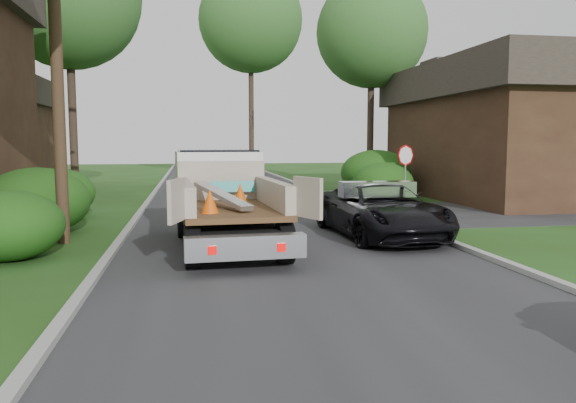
{
  "coord_description": "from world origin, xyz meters",
  "views": [
    {
      "loc": [
        -2.29,
        -9.86,
        2.54
      ],
      "look_at": [
        -0.1,
        2.75,
        1.2
      ],
      "focal_mm": 35.0,
      "sensor_mm": 36.0,
      "label": 1
    }
  ],
  "objects_px": {
    "house_right": "(525,129)",
    "tree_center_far": "(251,21)",
    "utility_pole": "(56,35)",
    "tree_right_far": "(372,32)",
    "stop_sign": "(405,164)",
    "flatbed_truck": "(222,192)",
    "black_pickup": "(381,210)"
  },
  "relations": [
    {
      "from": "house_right",
      "to": "tree_center_far",
      "type": "distance_m",
      "value": 20.93
    },
    {
      "from": "utility_pole",
      "to": "tree_right_far",
      "type": "relative_size",
      "value": 0.87
    },
    {
      "from": "stop_sign",
      "to": "flatbed_truck",
      "type": "relative_size",
      "value": 0.39
    },
    {
      "from": "tree_right_far",
      "to": "flatbed_truck",
      "type": "xyz_separation_m",
      "value": [
        -9.0,
        -15.46,
        -7.2
      ]
    },
    {
      "from": "house_right",
      "to": "flatbed_truck",
      "type": "relative_size",
      "value": 2.04
    },
    {
      "from": "stop_sign",
      "to": "flatbed_truck",
      "type": "height_order",
      "value": "stop_sign"
    },
    {
      "from": "tree_right_far",
      "to": "stop_sign",
      "type": "bearing_deg",
      "value": -101.81
    },
    {
      "from": "black_pickup",
      "to": "tree_center_far",
      "type": "bearing_deg",
      "value": 88.52
    },
    {
      "from": "tree_right_far",
      "to": "tree_center_far",
      "type": "height_order",
      "value": "tree_center_far"
    },
    {
      "from": "tree_center_far",
      "to": "flatbed_truck",
      "type": "height_order",
      "value": "tree_center_far"
    },
    {
      "from": "utility_pole",
      "to": "house_right",
      "type": "distance_m",
      "value": 20.66
    },
    {
      "from": "stop_sign",
      "to": "utility_pole",
      "type": "bearing_deg",
      "value": -159.38
    },
    {
      "from": "stop_sign",
      "to": "house_right",
      "type": "relative_size",
      "value": 0.19
    },
    {
      "from": "tree_right_far",
      "to": "flatbed_truck",
      "type": "bearing_deg",
      "value": -120.21
    },
    {
      "from": "stop_sign",
      "to": "tree_center_far",
      "type": "relative_size",
      "value": 0.17
    },
    {
      "from": "black_pickup",
      "to": "flatbed_truck",
      "type": "bearing_deg",
      "value": 176.26
    },
    {
      "from": "utility_pole",
      "to": "tree_center_far",
      "type": "xyz_separation_m",
      "value": [
        7.48,
        25.02,
        5.81
      ]
    },
    {
      "from": "stop_sign",
      "to": "tree_center_far",
      "type": "xyz_separation_m",
      "value": [
        -3.2,
        21.0,
        9.2
      ]
    },
    {
      "from": "stop_sign",
      "to": "tree_center_far",
      "type": "bearing_deg",
      "value": 98.66
    },
    {
      "from": "black_pickup",
      "to": "tree_right_far",
      "type": "bearing_deg",
      "value": 69.8
    },
    {
      "from": "utility_pole",
      "to": "tree_right_far",
      "type": "bearing_deg",
      "value": 49.16
    },
    {
      "from": "house_right",
      "to": "tree_right_far",
      "type": "relative_size",
      "value": 1.13
    },
    {
      "from": "utility_pole",
      "to": "flatbed_truck",
      "type": "xyz_separation_m",
      "value": [
        3.98,
        -0.44,
        -3.89
      ]
    },
    {
      "from": "stop_sign",
      "to": "black_pickup",
      "type": "xyz_separation_m",
      "value": [
        -2.45,
        -4.5,
        -1.05
      ]
    },
    {
      "from": "flatbed_truck",
      "to": "tree_center_far",
      "type": "bearing_deg",
      "value": 78.91
    },
    {
      "from": "tree_right_far",
      "to": "black_pickup",
      "type": "distance_m",
      "value": 17.97
    },
    {
      "from": "stop_sign",
      "to": "house_right",
      "type": "bearing_deg",
      "value": 32.66
    },
    {
      "from": "black_pickup",
      "to": "utility_pole",
      "type": "bearing_deg",
      "value": 173.49
    },
    {
      "from": "tree_center_far",
      "to": "flatbed_truck",
      "type": "relative_size",
      "value": 2.3
    },
    {
      "from": "stop_sign",
      "to": "flatbed_truck",
      "type": "bearing_deg",
      "value": -146.37
    },
    {
      "from": "house_right",
      "to": "tree_center_far",
      "type": "bearing_deg",
      "value": 124.51
    },
    {
      "from": "stop_sign",
      "to": "flatbed_truck",
      "type": "xyz_separation_m",
      "value": [
        -6.7,
        -4.46,
        -0.5
      ]
    }
  ]
}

